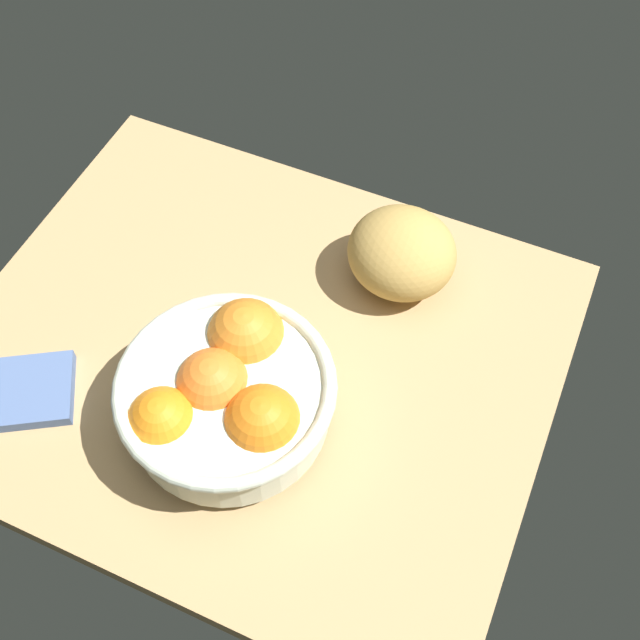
# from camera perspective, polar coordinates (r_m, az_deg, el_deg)

# --- Properties ---
(ground_plane) EXTENTS (0.69, 0.58, 0.03)m
(ground_plane) POSITION_cam_1_polar(r_m,az_deg,el_deg) (0.95, -4.67, -2.72)
(ground_plane) COLOR tan
(fruit_bowl) EXTENTS (0.23, 0.23, 0.11)m
(fruit_bowl) POSITION_cam_1_polar(r_m,az_deg,el_deg) (0.85, -6.64, -5.22)
(fruit_bowl) COLOR silver
(fruit_bowl) RESTS_ON ground
(bread_loaf) EXTENTS (0.17, 0.16, 0.09)m
(bread_loaf) POSITION_cam_1_polar(r_m,az_deg,el_deg) (0.97, 5.88, 4.82)
(bread_loaf) COLOR tan
(bread_loaf) RESTS_ON ground
(napkin_folded) EXTENTS (0.15, 0.14, 0.02)m
(napkin_folded) POSITION_cam_1_polar(r_m,az_deg,el_deg) (0.96, -20.88, -4.88)
(napkin_folded) COLOR #4F6798
(napkin_folded) RESTS_ON ground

